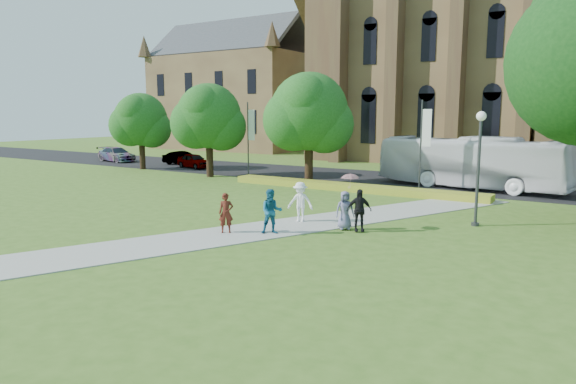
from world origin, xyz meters
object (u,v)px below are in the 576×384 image
Objects in this scene: car_1 at (183,158)px; pedestrian_0 at (226,213)px; tour_coach at (471,162)px; car_0 at (194,161)px; streetlamp at (479,155)px; car_2 at (117,154)px.

pedestrian_0 is at bearing -145.01° from car_1.
car_1 is at bearing 96.26° from tour_coach.
car_0 is 27.00m from pedestrian_0.
streetlamp reaches higher than pedestrian_0.
car_2 reaches higher than car_0.
streetlamp is at bearing -156.88° from tour_coach.
car_0 is 2.31× the size of pedestrian_0.
pedestrian_0 is at bearing -140.13° from streetlamp.
tour_coach is 25.02m from car_0.
car_0 is 11.47m from car_2.
car_0 is 0.78× the size of car_2.
tour_coach is 3.19× the size of car_0.
car_1 is (-3.14, 1.76, -0.02)m from car_0.
streetlamp is at bearing -99.13° from car_0.
streetlamp is 1.31× the size of car_0.
streetlamp is 41.36m from car_2.
car_1 is at bearing 156.74° from streetlamp.
car_2 is at bearing 86.55° from car_1.
pedestrian_0 is at bearing 172.46° from tour_coach.
pedestrian_0 reaches higher than car_1.
car_2 is at bearing 162.95° from streetlamp.
tour_coach is 20.20m from pedestrian_0.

